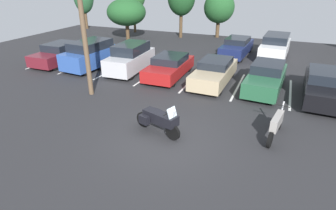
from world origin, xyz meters
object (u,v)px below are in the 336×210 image
car_maroon (59,54)px  car_green (266,77)px  car_tan (214,72)px  car_blue (91,54)px  car_far_white (275,46)px  motorcycle_second (276,124)px  car_red (169,66)px  car_far_navy (237,47)px  motorcycle_touring (159,119)px  car_silver (131,58)px  utility_pole (83,23)px  car_black (324,86)px

car_maroon → car_green: (14.58, 0.30, 0.02)m
car_tan → car_blue: bearing=-178.3°
car_tan → car_far_white: bearing=68.6°
motorcycle_second → car_far_white: size_ratio=0.47×
car_tan → car_green: (2.95, 0.07, 0.03)m
car_red → car_green: (5.90, -0.01, 0.06)m
car_tan → car_far_navy: (0.11, 6.99, 0.02)m
car_maroon → car_tan: size_ratio=0.89×
motorcycle_second → car_maroon: (-15.43, 4.97, 0.13)m
motorcycle_second → car_far_navy: bearing=106.9°
car_far_navy → motorcycle_second: bearing=-73.1°
motorcycle_touring → car_silver: (-5.18, 6.82, 0.26)m
car_far_white → car_silver: bearing=-139.5°
car_maroon → car_red: (8.67, 0.31, -0.04)m
car_far_navy → car_far_white: 2.94m
car_silver → car_green: (8.74, -0.02, -0.18)m
car_red → car_maroon: bearing=-178.0°
car_silver → car_maroon: bearing=-176.8°
motorcycle_second → utility_pole: bearing=174.5°
car_far_navy → car_black: bearing=-51.6°
utility_pole → car_tan: bearing=36.3°
motorcycle_touring → utility_pole: (-5.21, 2.45, 3.16)m
car_black → utility_pole: bearing=-160.9°
motorcycle_touring → car_far_white: (3.59, 14.32, 0.24)m
motorcycle_touring → utility_pole: size_ratio=0.31×
car_blue → car_green: car_blue is taller
car_green → car_silver: bearing=179.9°
car_tan → car_black: 5.85m
car_maroon → car_far_navy: (11.73, 7.22, 0.01)m
car_tan → car_black: car_black is taller
car_tan → car_black: size_ratio=1.00×
car_far_navy → utility_pole: size_ratio=0.66×
car_red → car_green: size_ratio=0.95×
car_far_navy → car_blue: bearing=-140.8°
car_green → utility_pole: size_ratio=0.66×
car_tan → utility_pole: (-5.82, -4.28, 3.11)m
car_silver → car_black: 11.63m
motorcycle_touring → motorcycle_second: (4.42, 1.53, -0.07)m
car_green → car_far_navy: size_ratio=0.99×
car_red → car_silver: bearing=179.7°
car_maroon → car_green: bearing=1.2°
motorcycle_touring → car_maroon: car_maroon is taller
car_blue → car_far_navy: size_ratio=0.90×
car_maroon → motorcycle_second: bearing=-17.9°
motorcycle_touring → car_green: size_ratio=0.46×
car_maroon → car_silver: (5.84, 0.32, 0.20)m
car_tan → car_far_navy: bearing=89.1°
motorcycle_touring → car_far_white: bearing=75.9°
motorcycle_second → car_black: car_black is taller
car_blue → car_far_white: 14.14m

